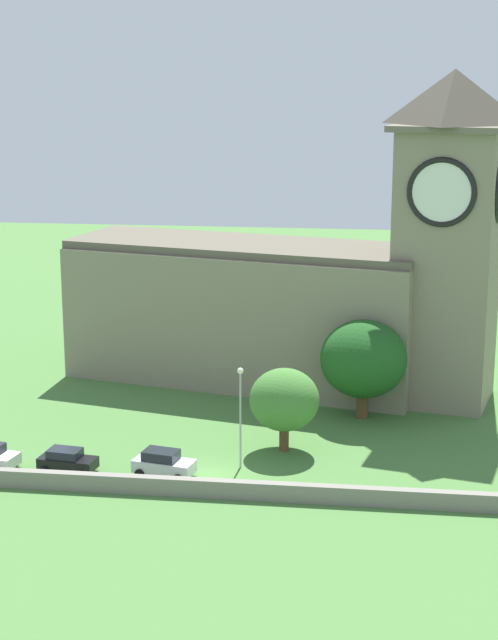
{
  "coord_description": "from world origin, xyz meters",
  "views": [
    {
      "loc": [
        11.3,
        -65.32,
        27.47
      ],
      "look_at": [
        1.73,
        8.99,
        9.08
      ],
      "focal_mm": 57.42,
      "sensor_mm": 36.0,
      "label": 1
    }
  ],
  "objects_px": {
    "car_silver": "(163,463)",
    "tree_by_tower": "(284,400)",
    "church": "(302,291)",
    "tree_churchyard": "(364,359)",
    "car_black": "(67,460)",
    "streetlamp_west_mid": "(240,402)"
  },
  "relations": [
    {
      "from": "car_silver",
      "to": "tree_by_tower",
      "type": "relative_size",
      "value": 0.72
    },
    {
      "from": "church",
      "to": "tree_churchyard",
      "type": "relative_size",
      "value": 4.87
    },
    {
      "from": "tree_by_tower",
      "to": "tree_churchyard",
      "type": "relative_size",
      "value": 0.77
    },
    {
      "from": "car_silver",
      "to": "tree_by_tower",
      "type": "xyz_separation_m",
      "value": [
        7.84,
        6.02,
        2.98
      ]
    },
    {
      "from": "car_black",
      "to": "car_silver",
      "type": "bearing_deg",
      "value": 0.49
    },
    {
      "from": "tree_by_tower",
      "to": "streetlamp_west_mid",
      "type": "bearing_deg",
      "value": -126.24
    },
    {
      "from": "tree_churchyard",
      "to": "car_black",
      "type": "bearing_deg",
      "value": -144.97
    },
    {
      "from": "car_black",
      "to": "tree_by_tower",
      "type": "relative_size",
      "value": 0.68
    },
    {
      "from": "tree_churchyard",
      "to": "streetlamp_west_mid",
      "type": "bearing_deg",
      "value": -125.03
    },
    {
      "from": "streetlamp_west_mid",
      "to": "tree_by_tower",
      "type": "height_order",
      "value": "streetlamp_west_mid"
    },
    {
      "from": "car_silver",
      "to": "tree_by_tower",
      "type": "height_order",
      "value": "tree_by_tower"
    },
    {
      "from": "streetlamp_west_mid",
      "to": "tree_churchyard",
      "type": "distance_m",
      "value": 14.53
    },
    {
      "from": "streetlamp_west_mid",
      "to": "tree_churchyard",
      "type": "xyz_separation_m",
      "value": [
        8.34,
        11.9,
        0.03
      ]
    },
    {
      "from": "car_silver",
      "to": "tree_churchyard",
      "type": "bearing_deg",
      "value": 46.52
    },
    {
      "from": "car_silver",
      "to": "tree_churchyard",
      "type": "xyz_separation_m",
      "value": [
        13.44,
        14.17,
        3.98
      ]
    },
    {
      "from": "car_silver",
      "to": "church",
      "type": "bearing_deg",
      "value": 70.84
    },
    {
      "from": "streetlamp_west_mid",
      "to": "church",
      "type": "bearing_deg",
      "value": 82.32
    },
    {
      "from": "streetlamp_west_mid",
      "to": "car_black",
      "type": "bearing_deg",
      "value": -168.96
    },
    {
      "from": "church",
      "to": "car_silver",
      "type": "height_order",
      "value": "church"
    },
    {
      "from": "church",
      "to": "tree_by_tower",
      "type": "height_order",
      "value": "church"
    },
    {
      "from": "church",
      "to": "tree_churchyard",
      "type": "bearing_deg",
      "value": -56.23
    },
    {
      "from": "tree_by_tower",
      "to": "church",
      "type": "bearing_deg",
      "value": 90.03
    }
  ]
}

